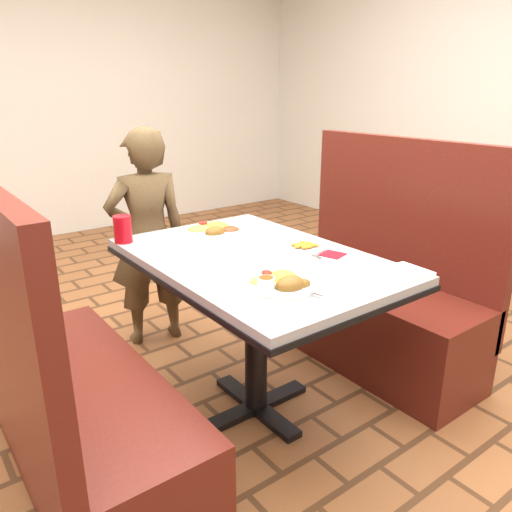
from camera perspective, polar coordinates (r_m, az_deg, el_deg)
name	(u,v)px	position (r m, az deg, el deg)	size (l,w,h in m)	color
dining_table	(256,278)	(2.10, 0.00, -2.48)	(0.81, 1.21, 0.75)	#A8A9AC
booth_bench_left	(75,413)	(1.94, -20.02, -16.53)	(0.47, 1.20, 1.17)	maroon
booth_bench_right	(375,302)	(2.75, 13.48, -5.09)	(0.47, 1.20, 1.17)	maroon
diner_person	(148,239)	(2.85, -12.28, 1.93)	(0.45, 0.29, 1.23)	brown
near_dinner_plate	(282,279)	(1.75, 3.00, -2.65)	(0.26, 0.26, 0.08)	white
far_dinner_plate	(214,228)	(2.40, -4.78, 3.25)	(0.29, 0.29, 0.08)	white
plantain_plate	(305,247)	(2.16, 5.63, 1.06)	(0.18, 0.18, 0.03)	white
maroon_napkin	(333,254)	(2.11, 8.75, 0.18)	(0.09, 0.09, 0.00)	maroon
spoon_utensil	(313,254)	(2.09, 6.50, 0.18)	(0.01, 0.12, 0.00)	#BCBCC1
red_tumbler	(123,229)	(2.32, -14.99, 2.98)	(0.08, 0.08, 0.12)	red
paper_napkin	(401,274)	(1.93, 16.24, -1.96)	(0.21, 0.16, 0.01)	white
knife_utensil	(302,282)	(1.78, 5.28, -2.98)	(0.01, 0.15, 0.00)	silver
fork_utensil	(305,291)	(1.70, 5.66, -4.03)	(0.01, 0.14, 0.00)	silver
lettuce_shreds	(255,250)	(2.14, -0.11, 0.65)	(0.28, 0.32, 0.00)	#82C44E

